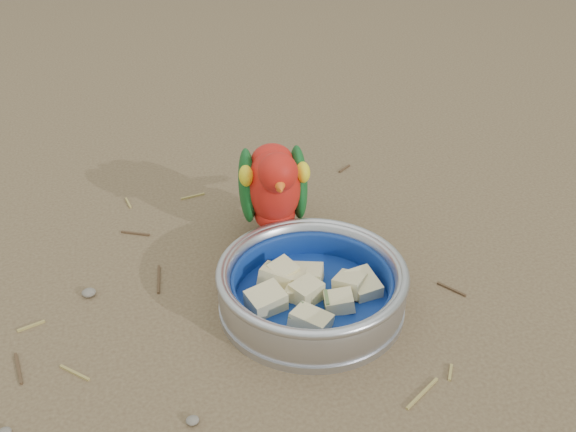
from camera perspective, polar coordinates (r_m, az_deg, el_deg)
name	(u,v)px	position (r m, az deg, el deg)	size (l,w,h in m)	color
ground	(232,345)	(0.77, -5.02, -11.34)	(60.00, 60.00, 0.00)	brown
food_bowl	(311,302)	(0.82, 2.10, -7.67)	(0.23, 0.23, 0.02)	#B2B2BA
bowl_wall	(312,283)	(0.80, 2.14, -6.01)	(0.23, 0.23, 0.04)	#B2B2BA
fruit_wedges	(312,288)	(0.80, 2.13, -6.41)	(0.14, 0.14, 0.03)	beige
lory_parrot	(274,195)	(0.89, -1.25, 1.87)	(0.10, 0.20, 0.16)	red
ground_debris	(257,302)	(0.83, -2.77, -7.61)	(0.90, 0.80, 0.01)	#9C8947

